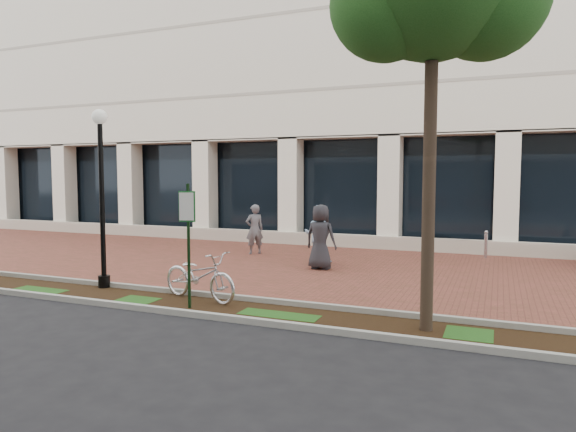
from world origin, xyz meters
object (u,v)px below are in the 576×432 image
at_px(lamppost, 102,188).
at_px(parking_sign, 188,230).
at_px(pedestrian_left, 255,229).
at_px(pedestrian_mid, 318,234).
at_px(bollard, 486,244).
at_px(pedestrian_right, 321,237).
at_px(locked_bicycle, 200,276).

bearing_deg(lamppost, parking_sign, -16.66).
bearing_deg(pedestrian_left, parking_sign, 63.71).
relative_size(pedestrian_mid, bollard, 1.94).
bearing_deg(pedestrian_right, locked_bicycle, 80.59).
distance_m(pedestrian_left, pedestrian_mid, 2.77).
distance_m(parking_sign, pedestrian_right, 5.39).
bearing_deg(lamppost, bollard, 44.45).
relative_size(pedestrian_mid, pedestrian_right, 0.96).
height_order(pedestrian_right, bollard, pedestrian_right).
distance_m(lamppost, pedestrian_mid, 6.65).
height_order(lamppost, pedestrian_left, lamppost).
bearing_deg(lamppost, pedestrian_right, 46.96).
xyz_separation_m(parking_sign, locked_bicycle, (-0.19, 0.70, -1.07)).
distance_m(pedestrian_mid, bollard, 5.64).
bearing_deg(locked_bicycle, pedestrian_mid, 5.47).
distance_m(lamppost, locked_bicycle, 3.40).
xyz_separation_m(pedestrian_left, pedestrian_mid, (2.63, -0.87, 0.04)).
relative_size(parking_sign, pedestrian_left, 1.47).
relative_size(pedestrian_left, bollard, 1.86).
bearing_deg(bollard, pedestrian_right, -138.08).
distance_m(locked_bicycle, pedestrian_mid, 5.63).
height_order(parking_sign, pedestrian_right, parking_sign).
distance_m(pedestrian_left, bollard, 7.72).
relative_size(locked_bicycle, pedestrian_right, 1.09).
xyz_separation_m(lamppost, bollard, (8.44, 8.28, -1.94)).
xyz_separation_m(locked_bicycle, pedestrian_mid, (0.80, 5.57, 0.36)).
bearing_deg(locked_bicycle, pedestrian_right, -1.47).
bearing_deg(bollard, parking_sign, -120.57).
relative_size(parking_sign, lamppost, 0.60).
bearing_deg(pedestrian_left, bollard, 153.30).
bearing_deg(lamppost, locked_bicycle, -4.08).
height_order(lamppost, locked_bicycle, lamppost).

